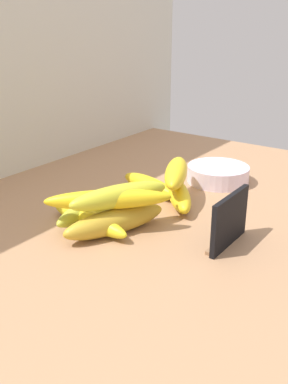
# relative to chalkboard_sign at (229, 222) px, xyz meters

# --- Properties ---
(counter_top) EXTENTS (1.10, 0.76, 0.03)m
(counter_top) POSITION_rel_chalkboard_sign_xyz_m (0.03, 0.16, -0.05)
(counter_top) COLOR #A47955
(counter_top) RESTS_ON ground
(chalkboard_sign) EXTENTS (0.11, 0.02, 0.08)m
(chalkboard_sign) POSITION_rel_chalkboard_sign_xyz_m (0.00, 0.00, 0.00)
(chalkboard_sign) COLOR black
(chalkboard_sign) RESTS_ON counter_top
(fruit_bowl) EXTENTS (0.13, 0.13, 0.04)m
(fruit_bowl) POSITION_rel_chalkboard_sign_xyz_m (0.25, 0.14, -0.02)
(fruit_bowl) COLOR silver
(fruit_bowl) RESTS_ON counter_top
(banana_0) EXTENTS (0.19, 0.10, 0.04)m
(banana_0) POSITION_rel_chalkboard_sign_xyz_m (-0.07, 0.17, -0.02)
(banana_0) COLOR gold
(banana_0) RESTS_ON counter_top
(banana_1) EXTENTS (0.07, 0.16, 0.03)m
(banana_1) POSITION_rel_chalkboard_sign_xyz_m (0.11, 0.22, -0.02)
(banana_1) COLOR yellow
(banana_1) RESTS_ON counter_top
(banana_2) EXTENTS (0.14, 0.13, 0.04)m
(banana_2) POSITION_rel_chalkboard_sign_xyz_m (0.09, 0.15, -0.02)
(banana_2) COLOR yellow
(banana_2) RESTS_ON counter_top
(banana_3) EXTENTS (0.19, 0.05, 0.04)m
(banana_3) POSITION_rel_chalkboard_sign_xyz_m (-0.04, 0.24, -0.02)
(banana_3) COLOR gold
(banana_3) RESTS_ON counter_top
(banana_4) EXTENTS (0.05, 0.18, 0.03)m
(banana_4) POSITION_rel_chalkboard_sign_xyz_m (-0.08, 0.22, -0.02)
(banana_4) COLOR yellow
(banana_4) RESTS_ON counter_top
(banana_5) EXTENTS (0.17, 0.11, 0.04)m
(banana_5) POSITION_rel_chalkboard_sign_xyz_m (-0.06, 0.17, 0.02)
(banana_5) COLOR gold
(banana_5) RESTS_ON banana_0
(banana_6) EXTENTS (0.16, 0.18, 0.03)m
(banana_6) POSITION_rel_chalkboard_sign_xyz_m (-0.07, 0.18, 0.02)
(banana_6) COLOR yellow
(banana_6) RESTS_ON banana_0
(banana_7) EXTENTS (0.16, 0.11, 0.04)m
(banana_7) POSITION_rel_chalkboard_sign_xyz_m (0.10, 0.16, 0.02)
(banana_7) COLOR yellow
(banana_7) RESTS_ON banana_2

